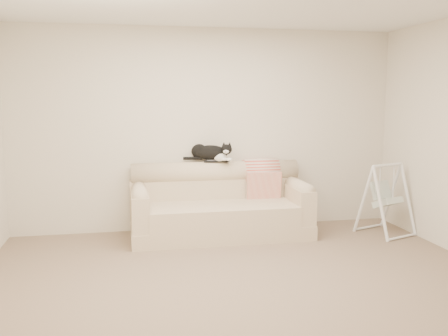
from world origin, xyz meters
name	(u,v)px	position (x,y,z in m)	size (l,w,h in m)	color
ground_plane	(243,280)	(0.00, 0.00, 0.00)	(5.00, 5.00, 0.00)	#6E5C4C
room_shell	(244,119)	(0.00, 0.00, 1.53)	(5.04, 4.04, 2.60)	beige
sofa	(219,207)	(0.08, 1.62, 0.35)	(2.20, 0.93, 0.90)	tan
remote_a	(211,161)	(0.01, 1.83, 0.91)	(0.18, 0.07, 0.03)	black
remote_b	(223,161)	(0.16, 1.84, 0.91)	(0.17, 0.12, 0.02)	black
tuxedo_cat	(210,152)	(0.01, 1.88, 1.02)	(0.63, 0.45, 0.25)	black
throw_blanket	(261,174)	(0.68, 1.84, 0.72)	(0.45, 0.38, 0.58)	#D24737
baby_swing	(385,199)	(2.15, 1.25, 0.45)	(0.71, 0.74, 0.90)	white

